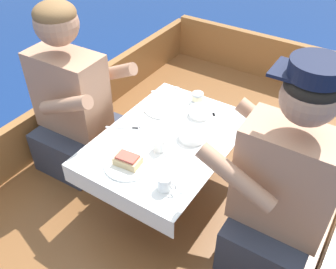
{
  "coord_description": "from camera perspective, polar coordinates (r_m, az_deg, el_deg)",
  "views": [
    {
      "loc": [
        0.78,
        -1.33,
        1.92
      ],
      "look_at": [
        0.0,
        -0.12,
        0.76
      ],
      "focal_mm": 40.0,
      "sensor_mm": 36.0,
      "label": 1
    }
  ],
  "objects": [
    {
      "name": "ground_plane",
      "position": [
        2.46,
        1.56,
        -12.32
      ],
      "size": [
        60.0,
        60.0,
        0.0
      ],
      "primitive_type": "plane",
      "color": "navy"
    },
    {
      "name": "boat_deck",
      "position": [
        2.33,
        1.64,
        -9.78
      ],
      "size": [
        1.81,
        2.89,
        0.33
      ],
      "primitive_type": "cube",
      "color": "brown",
      "rests_on": "ground_plane"
    },
    {
      "name": "gunwale_port",
      "position": [
        2.56,
        -15.11,
        3.32
      ],
      "size": [
        0.06,
        2.89,
        0.3
      ],
      "primitive_type": "cube",
      "color": "#936033",
      "rests_on": "boat_deck"
    },
    {
      "name": "bow_coaming",
      "position": [
        3.18,
        15.5,
        11.11
      ],
      "size": [
        1.69,
        0.06,
        0.35
      ],
      "primitive_type": "cube",
      "color": "#936033",
      "rests_on": "boat_deck"
    },
    {
      "name": "cockpit_table",
      "position": [
        1.89,
        0.0,
        -1.46
      ],
      "size": [
        0.61,
        0.86,
        0.41
      ],
      "color": "#B2B2B7",
      "rests_on": "boat_deck"
    },
    {
      "name": "person_port",
      "position": [
        2.16,
        -14.31,
        4.45
      ],
      "size": [
        0.53,
        0.45,
        0.99
      ],
      "rotation": [
        0.0,
        0.0,
        0.03
      ],
      "color": "#333847",
      "rests_on": "boat_deck"
    },
    {
      "name": "person_starboard",
      "position": [
        1.65,
        16.92,
        -8.51
      ],
      "size": [
        0.52,
        0.44,
        1.03
      ],
      "rotation": [
        0.0,
        0.0,
        3.15
      ],
      "color": "#333847",
      "rests_on": "boat_deck"
    },
    {
      "name": "plate_sandwich",
      "position": [
        1.72,
        -6.11,
        -4.57
      ],
      "size": [
        0.22,
        0.22,
        0.01
      ],
      "color": "white",
      "rests_on": "cockpit_table"
    },
    {
      "name": "plate_bread",
      "position": [
        2.06,
        -0.67,
        4.1
      ],
      "size": [
        0.22,
        0.22,
        0.01
      ],
      "color": "white",
      "rests_on": "cockpit_table"
    },
    {
      "name": "sandwich",
      "position": [
        1.7,
        -6.18,
        -3.9
      ],
      "size": [
        0.12,
        0.09,
        0.05
      ],
      "rotation": [
        0.0,
        0.0,
        0.1
      ],
      "color": "#E0BC7F",
      "rests_on": "plate_sandwich"
    },
    {
      "name": "bowl_port_near",
      "position": [
        2.01,
        4.94,
        3.51
      ],
      "size": [
        0.12,
        0.12,
        0.04
      ],
      "color": "white",
      "rests_on": "cockpit_table"
    },
    {
      "name": "bowl_starboard_near",
      "position": [
        1.85,
        3.75,
        0.01
      ],
      "size": [
        0.14,
        0.14,
        0.04
      ],
      "color": "white",
      "rests_on": "cockpit_table"
    },
    {
      "name": "coffee_cup_port",
      "position": [
        1.77,
        -1.29,
        -1.47
      ],
      "size": [
        0.09,
        0.06,
        0.07
      ],
      "color": "white",
      "rests_on": "cockpit_table"
    },
    {
      "name": "coffee_cup_starboard",
      "position": [
        1.59,
        -0.49,
        -7.39
      ],
      "size": [
        0.09,
        0.06,
        0.07
      ],
      "color": "white",
      "rests_on": "cockpit_table"
    },
    {
      "name": "tin_can",
      "position": [
        2.11,
        4.53,
        5.69
      ],
      "size": [
        0.07,
        0.07,
        0.05
      ],
      "color": "silver",
      "rests_on": "cockpit_table"
    },
    {
      "name": "utensil_fork_starboard",
      "position": [
        1.99,
        7.21,
        2.14
      ],
      "size": [
        0.12,
        0.15,
        0.0
      ],
      "rotation": [
        0.0,
        0.0,
        2.22
      ],
      "color": "silver",
      "rests_on": "cockpit_table"
    },
    {
      "name": "utensil_fork_port",
      "position": [
        1.93,
        -6.5,
        1.0
      ],
      "size": [
        0.16,
        0.1,
        0.0
      ],
      "rotation": [
        0.0,
        0.0,
        0.5
      ],
      "color": "silver",
      "rests_on": "cockpit_table"
    },
    {
      "name": "utensil_knife_starboard",
      "position": [
        1.8,
        -8.94,
        -2.52
      ],
      "size": [
        0.02,
        0.17,
        0.0
      ],
      "rotation": [
        0.0,
        0.0,
        1.61
      ],
      "color": "silver",
      "rests_on": "cockpit_table"
    },
    {
      "name": "utensil_spoon_port",
      "position": [
        2.23,
        0.3,
        6.97
      ],
      "size": [
        0.13,
        0.13,
        0.01
      ],
      "rotation": [
        0.0,
        0.0,
        0.83
      ],
      "color": "silver",
      "rests_on": "cockpit_table"
    },
    {
      "name": "utensil_spoon_center",
      "position": [
        1.91,
        -3.79,
        0.67
      ],
      "size": [
        0.16,
        0.08,
        0.01
      ],
      "rotation": [
        0.0,
        0.0,
        2.69
      ],
      "color": "silver",
      "rests_on": "cockpit_table"
    },
    {
      "name": "utensil_knife_port",
      "position": [
        1.65,
        3.07,
        -6.89
      ],
      "size": [
        0.04,
        0.17,
        0.0
      ],
      "rotation": [
        0.0,
        0.0,
        1.74
      ],
      "color": "silver",
      "rests_on": "cockpit_table"
    }
  ]
}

